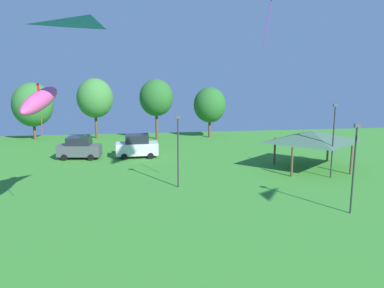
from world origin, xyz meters
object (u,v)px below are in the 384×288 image
Objects in this scene: kite_flying_1 at (92,39)px; light_post_3 at (178,147)px; treeline_tree_4 at (210,105)px; parked_car_second_from_left at (137,146)px; treeline_tree_2 at (95,98)px; light_post_2 at (354,163)px; kite_flying_2 at (40,100)px; parked_car_leftmost at (79,148)px; treeline_tree_3 at (156,98)px; light_post_1 at (333,137)px; park_pavilion at (312,136)px; treeline_tree_1 at (33,105)px.

kite_flying_1 is 13.75m from light_post_3.
kite_flying_1 is at bearing -109.91° from treeline_tree_4.
treeline_tree_2 is (-5.30, 11.82, 4.05)m from parked_car_second_from_left.
treeline_tree_4 is (14.81, -1.42, -0.94)m from treeline_tree_2.
light_post_2 is 1.04× the size of light_post_3.
kite_flying_2 is at bearing 132.17° from kite_flying_1.
treeline_tree_2 reaches higher than parked_car_leftmost.
treeline_tree_2 is at bearing 174.54° from treeline_tree_4.
light_post_2 is at bearing -81.02° from treeline_tree_4.
kite_flying_2 reaches higher than treeline_tree_4.
treeline_tree_2 is (-19.30, 29.86, 1.84)m from light_post_2.
treeline_tree_4 reaches higher than parked_car_leftmost.
treeline_tree_4 is (11.40, 31.48, -6.62)m from kite_flying_1.
treeline_tree_2 is 1.01× the size of treeline_tree_3.
kite_flying_2 is 0.66× the size of treeline_tree_3.
parked_car_second_from_left is (5.44, 17.16, -6.43)m from kite_flying_2.
light_post_2 is at bearing -107.70° from light_post_1.
treeline_tree_2 reaches higher than treeline_tree_3.
treeline_tree_3 reaches higher than park_pavilion.
parked_car_leftmost is at bearing -58.56° from treeline_tree_1.
treeline_tree_3 is at bearing 81.92° from kite_flying_1.
treeline_tree_3 reaches higher than treeline_tree_1.
light_post_2 is 40.52m from treeline_tree_1.
light_post_2 is at bearing -100.66° from park_pavilion.
parked_car_second_from_left is at bearing -104.11° from treeline_tree_3.
light_post_1 is 24.46m from treeline_tree_3.
park_pavilion is (18.01, 14.30, -7.83)m from kite_flying_1.
treeline_tree_2 is at bearing 122.88° from light_post_2.
kite_flying_2 is 29.08m from treeline_tree_2.
treeline_tree_2 is 1.18× the size of treeline_tree_4.
treeline_tree_2 reaches higher than parked_car_second_from_left.
parked_car_leftmost is 0.69× the size of treeline_tree_4.
treeline_tree_1 is at bearing 147.26° from park_pavilion.
treeline_tree_2 reaches higher than light_post_2.
light_post_2 is at bearing -33.71° from light_post_3.
kite_flying_1 reaches higher than treeline_tree_1.
treeline_tree_1 is at bearing 143.64° from light_post_1.
light_post_2 is at bearing -57.12° from treeline_tree_2.
treeline_tree_1 is (-29.26, 18.81, 1.39)m from park_pavilion.
light_post_3 reaches higher than parked_car_second_from_left.
light_post_3 is at bearing -162.35° from park_pavilion.
kite_flying_1 is 0.90× the size of parked_car_second_from_left.
kite_flying_1 is 34.13m from treeline_tree_4.
treeline_tree_3 is 7.07m from treeline_tree_4.
treeline_tree_3 is at bearing 57.10° from parked_car_leftmost.
light_post_3 is (-13.34, -1.00, -0.33)m from light_post_1.
light_post_3 is at bearing -42.78° from parked_car_leftmost.
kite_flying_2 is at bearing -154.29° from park_pavilion.
treeline_tree_3 is at bearing 73.96° from parked_car_second_from_left.
park_pavilion is at bearing -51.10° from treeline_tree_3.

